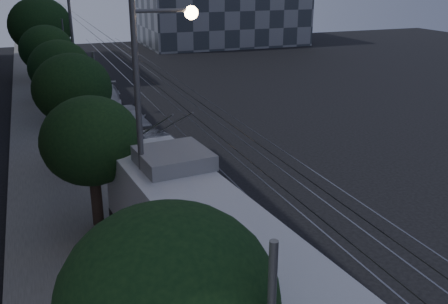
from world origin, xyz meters
name	(u,v)px	position (x,y,z in m)	size (l,w,h in m)	color
ground	(275,230)	(0.00, 0.00, 0.00)	(120.00, 120.00, 0.00)	black
sidewalk	(49,119)	(-7.50, 20.00, 0.07)	(5.00, 90.00, 0.15)	slate
tram_rails	(186,107)	(2.50, 20.00, 0.01)	(4.52, 90.00, 0.02)	gray
overhead_wires	(82,68)	(-4.97, 20.00, 3.47)	(2.23, 90.00, 6.00)	black
trolleybus	(203,248)	(-4.10, -3.15, 1.83)	(3.90, 13.33, 5.63)	silver
pickup_silver	(158,153)	(-2.70, 8.00, 0.93)	(3.08, 6.67, 1.85)	#A5A7AC
car_white_a	(130,118)	(-2.70, 15.59, 0.78)	(1.84, 4.57, 1.56)	#B4B5B9
car_white_b	(106,96)	(-3.14, 22.47, 0.74)	(2.09, 5.13, 1.49)	#B6B6BA
car_white_c	(90,90)	(-3.93, 25.91, 0.61)	(1.29, 3.70, 1.22)	silver
car_white_d	(82,82)	(-4.16, 29.50, 0.60)	(1.42, 3.54, 1.20)	silver
tree_0	(169,304)	(-6.50, -8.31, 4.05)	(4.09, 4.09, 5.91)	black
tree_1	(91,141)	(-6.50, 2.86, 3.66)	(3.80, 3.80, 5.40)	black
tree_2	(72,89)	(-6.50, 9.54, 4.27)	(3.87, 3.87, 6.05)	black
tree_3	(60,68)	(-6.50, 18.93, 3.75)	(4.06, 4.06, 5.60)	black
tree_4	(46,49)	(-7.00, 24.87, 4.20)	(4.00, 4.00, 6.03)	black
tree_5	(40,26)	(-6.98, 34.10, 5.12)	(5.68, 5.68, 7.68)	black
streetlamp_near	(150,110)	(-4.80, -0.04, 5.45)	(2.20, 0.44, 8.94)	#575759
streetlamp_far	(78,37)	(-5.02, 19.89, 5.61)	(2.26, 0.44, 9.25)	#575759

